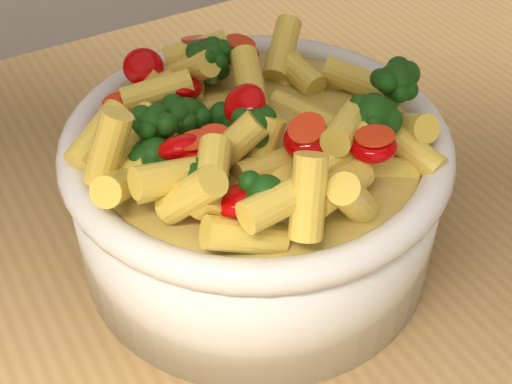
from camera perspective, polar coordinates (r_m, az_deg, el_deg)
table at (r=0.64m, az=-0.92°, el=-12.19°), size 1.20×0.80×0.90m
serving_bowl at (r=0.53m, az=0.00°, el=0.12°), size 0.28×0.28×0.12m
pasta_salad at (r=0.48m, az=0.00°, el=6.66°), size 0.22×0.22×0.05m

